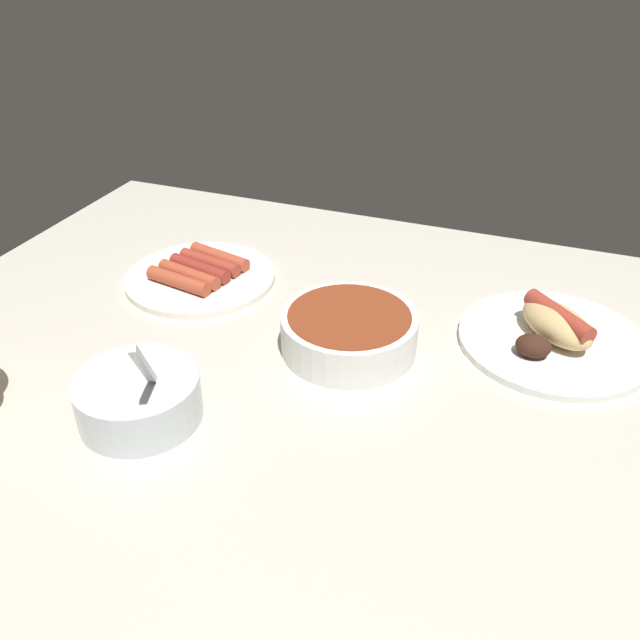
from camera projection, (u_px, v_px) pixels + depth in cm
name	position (u px, v px, depth cm)	size (l,w,h in cm)	color
ground_plane	(328.00, 372.00, 84.80)	(120.00, 90.00, 3.00)	beige
plate_sausages	(200.00, 275.00, 101.28)	(22.72, 22.72, 3.09)	white
bowl_coleslaw	(138.00, 396.00, 73.62)	(13.83, 13.83, 15.02)	silver
bowl_chili	(349.00, 330.00, 84.90)	(17.46, 17.46, 5.22)	white
plate_hotdog_assembled	(554.00, 335.00, 86.30)	(24.47, 24.47, 5.61)	white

